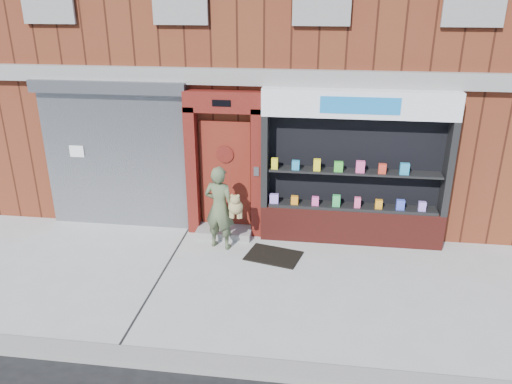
# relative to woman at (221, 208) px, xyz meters

# --- Properties ---
(ground) EXTENTS (80.00, 80.00, 0.00)m
(ground) POSITION_rel_woman_xyz_m (0.71, -1.20, -0.83)
(ground) COLOR #9E9E99
(ground) RESTS_ON ground
(curb) EXTENTS (60.00, 0.30, 0.12)m
(curb) POSITION_rel_woman_xyz_m (0.71, -3.35, -0.77)
(curb) COLOR gray
(curb) RESTS_ON ground
(building) EXTENTS (12.00, 8.16, 8.00)m
(building) POSITION_rel_woman_xyz_m (0.71, 4.79, 3.17)
(building) COLOR #602615
(building) RESTS_ON ground
(shutter_bay) EXTENTS (3.10, 0.30, 3.04)m
(shutter_bay) POSITION_rel_woman_xyz_m (-2.29, 0.73, 0.89)
(shutter_bay) COLOR gray
(shutter_bay) RESTS_ON ground
(red_door_bay) EXTENTS (1.52, 0.58, 2.90)m
(red_door_bay) POSITION_rel_woman_xyz_m (-0.04, 0.66, 0.63)
(red_door_bay) COLOR #4B110D
(red_door_bay) RESTS_ON ground
(pharmacy_bay) EXTENTS (3.50, 0.41, 3.00)m
(pharmacy_bay) POSITION_rel_woman_xyz_m (2.46, 0.61, 0.54)
(pharmacy_bay) COLOR #5E1C16
(pharmacy_bay) RESTS_ON ground
(woman) EXTENTS (0.81, 0.53, 1.64)m
(woman) POSITION_rel_woman_xyz_m (0.00, 0.00, 0.00)
(woman) COLOR #4E5A3B
(woman) RESTS_ON ground
(doormat) EXTENTS (1.12, 0.90, 0.02)m
(doormat) POSITION_rel_woman_xyz_m (1.04, -0.24, -0.82)
(doormat) COLOR black
(doormat) RESTS_ON ground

